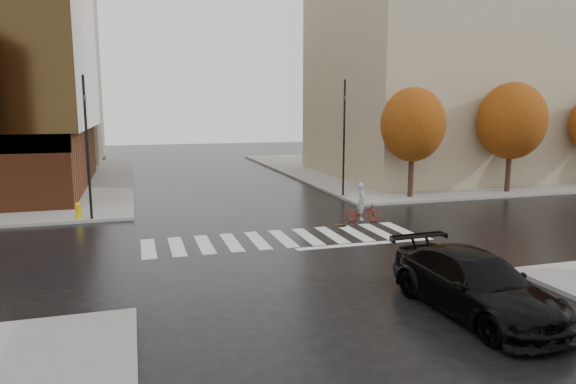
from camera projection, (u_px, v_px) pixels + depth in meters
name	position (u px, v px, depth m)	size (l,w,h in m)	color
ground	(286.00, 241.00, 21.14)	(120.00, 120.00, 0.00)	black
sidewalk_ne	(440.00, 167.00, 46.95)	(30.00, 30.00, 0.15)	gray
crosswalk	(283.00, 238.00, 21.62)	(12.00, 3.00, 0.01)	silver
building_ne_tan	(431.00, 60.00, 40.56)	(16.00, 16.00, 18.00)	tan
building_nw_far	(21.00, 59.00, 49.90)	(14.00, 12.00, 20.00)	tan
tree_ne_a	(413.00, 125.00, 30.26)	(3.80, 3.80, 6.50)	#322216
tree_ne_b	(512.00, 121.00, 32.23)	(4.20, 4.20, 6.89)	#322216
sedan	(475.00, 284.00, 13.67)	(2.27, 5.59, 1.62)	black
cyclist	(362.00, 209.00, 24.70)	(1.76, 0.93, 1.90)	maroon
traffic_light_nw	(87.00, 139.00, 24.18)	(0.17, 0.14, 6.81)	black
traffic_light_ne	(344.00, 131.00, 30.78)	(0.19, 0.21, 6.96)	black
fire_hydrant	(78.00, 210.00, 24.75)	(0.29, 0.29, 0.81)	#DDB70D
manhole	(340.00, 226.00, 23.95)	(0.62, 0.62, 0.01)	#4E351B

